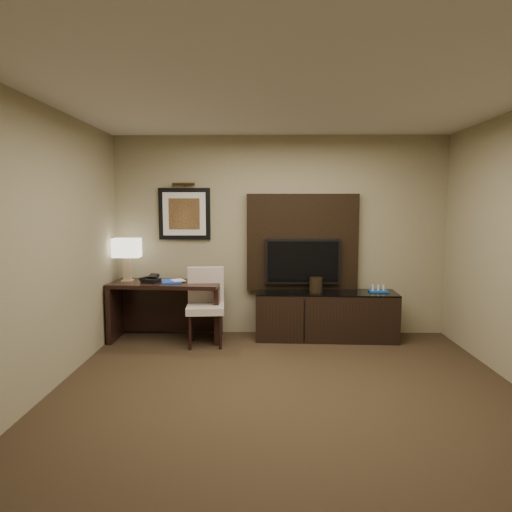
{
  "coord_description": "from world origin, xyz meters",
  "views": [
    {
      "loc": [
        -0.23,
        -3.72,
        1.76
      ],
      "look_at": [
        -0.32,
        1.8,
        1.15
      ],
      "focal_mm": 32.0,
      "sensor_mm": 36.0,
      "label": 1
    }
  ],
  "objects_px": {
    "water_bottle": "(201,274)",
    "tv": "(303,261)",
    "desk_chair": "(205,308)",
    "credenza": "(326,315)",
    "desk": "(167,311)",
    "minibar_tray": "(378,289)",
    "desk_phone": "(151,279)",
    "ice_bucket": "(316,285)",
    "table_lamp": "(127,262)"
  },
  "relations": [
    {
      "from": "desk_phone",
      "to": "water_bottle",
      "type": "bearing_deg",
      "value": 28.55
    },
    {
      "from": "table_lamp",
      "to": "desk_phone",
      "type": "height_order",
      "value": "table_lamp"
    },
    {
      "from": "desk_phone",
      "to": "desk",
      "type": "bearing_deg",
      "value": 28.4
    },
    {
      "from": "desk_phone",
      "to": "tv",
      "type": "bearing_deg",
      "value": 24.5
    },
    {
      "from": "desk",
      "to": "desk_phone",
      "type": "relative_size",
      "value": 7.19
    },
    {
      "from": "credenza",
      "to": "water_bottle",
      "type": "height_order",
      "value": "water_bottle"
    },
    {
      "from": "desk_chair",
      "to": "desk_phone",
      "type": "relative_size",
      "value": 4.86
    },
    {
      "from": "desk",
      "to": "desk_chair",
      "type": "xyz_separation_m",
      "value": [
        0.55,
        -0.26,
        0.1
      ]
    },
    {
      "from": "minibar_tray",
      "to": "table_lamp",
      "type": "bearing_deg",
      "value": -179.95
    },
    {
      "from": "credenza",
      "to": "desk_chair",
      "type": "height_order",
      "value": "desk_chair"
    },
    {
      "from": "credenza",
      "to": "desk_phone",
      "type": "height_order",
      "value": "desk_phone"
    },
    {
      "from": "desk",
      "to": "credenza",
      "type": "bearing_deg",
      "value": 5.51
    },
    {
      "from": "table_lamp",
      "to": "water_bottle",
      "type": "height_order",
      "value": "table_lamp"
    },
    {
      "from": "credenza",
      "to": "ice_bucket",
      "type": "height_order",
      "value": "ice_bucket"
    },
    {
      "from": "credenza",
      "to": "tv",
      "type": "height_order",
      "value": "tv"
    },
    {
      "from": "desk_chair",
      "to": "desk",
      "type": "bearing_deg",
      "value": 149.93
    },
    {
      "from": "desk_phone",
      "to": "minibar_tray",
      "type": "distance_m",
      "value": 2.99
    },
    {
      "from": "desk_chair",
      "to": "water_bottle",
      "type": "distance_m",
      "value": 0.51
    },
    {
      "from": "ice_bucket",
      "to": "minibar_tray",
      "type": "xyz_separation_m",
      "value": [
        0.82,
        0.03,
        -0.05
      ]
    },
    {
      "from": "desk_chair",
      "to": "ice_bucket",
      "type": "distance_m",
      "value": 1.47
    },
    {
      "from": "credenza",
      "to": "water_bottle",
      "type": "xyz_separation_m",
      "value": [
        -1.65,
        0.03,
        0.54
      ]
    },
    {
      "from": "desk_chair",
      "to": "table_lamp",
      "type": "distance_m",
      "value": 1.24
    },
    {
      "from": "desk",
      "to": "tv",
      "type": "distance_m",
      "value": 1.92
    },
    {
      "from": "desk",
      "to": "desk_chair",
      "type": "distance_m",
      "value": 0.61
    },
    {
      "from": "table_lamp",
      "to": "minibar_tray",
      "type": "height_order",
      "value": "table_lamp"
    },
    {
      "from": "desk",
      "to": "ice_bucket",
      "type": "relative_size",
      "value": 7.31
    },
    {
      "from": "minibar_tray",
      "to": "ice_bucket",
      "type": "bearing_deg",
      "value": -178.06
    },
    {
      "from": "tv",
      "to": "desk_phone",
      "type": "relative_size",
      "value": 5.03
    },
    {
      "from": "tv",
      "to": "water_bottle",
      "type": "relative_size",
      "value": 5.61
    },
    {
      "from": "table_lamp",
      "to": "minibar_tray",
      "type": "relative_size",
      "value": 2.17
    },
    {
      "from": "desk_chair",
      "to": "ice_bucket",
      "type": "relative_size",
      "value": 4.95
    },
    {
      "from": "desk_phone",
      "to": "minibar_tray",
      "type": "bearing_deg",
      "value": 19.91
    },
    {
      "from": "desk_chair",
      "to": "water_bottle",
      "type": "height_order",
      "value": "desk_chair"
    },
    {
      "from": "credenza",
      "to": "ice_bucket",
      "type": "distance_m",
      "value": 0.44
    },
    {
      "from": "tv",
      "to": "ice_bucket",
      "type": "bearing_deg",
      "value": -43.84
    },
    {
      "from": "credenza",
      "to": "minibar_tray",
      "type": "height_order",
      "value": "minibar_tray"
    },
    {
      "from": "ice_bucket",
      "to": "water_bottle",
      "type": "bearing_deg",
      "value": 178.09
    },
    {
      "from": "desk_phone",
      "to": "ice_bucket",
      "type": "xyz_separation_m",
      "value": [
        2.16,
        0.07,
        -0.09
      ]
    },
    {
      "from": "tv",
      "to": "desk_phone",
      "type": "distance_m",
      "value": 2.02
    },
    {
      "from": "desk",
      "to": "table_lamp",
      "type": "bearing_deg",
      "value": 177.8
    },
    {
      "from": "credenza",
      "to": "desk",
      "type": "bearing_deg",
      "value": -176.35
    },
    {
      "from": "ice_bucket",
      "to": "tv",
      "type": "bearing_deg",
      "value": 136.16
    },
    {
      "from": "desk_phone",
      "to": "ice_bucket",
      "type": "relative_size",
      "value": 1.02
    },
    {
      "from": "desk_phone",
      "to": "desk_chair",
      "type": "bearing_deg",
      "value": 1.4
    },
    {
      "from": "water_bottle",
      "to": "minibar_tray",
      "type": "xyz_separation_m",
      "value": [
        2.34,
        -0.02,
        -0.18
      ]
    },
    {
      "from": "ice_bucket",
      "to": "minibar_tray",
      "type": "relative_size",
      "value": 0.82
    },
    {
      "from": "table_lamp",
      "to": "water_bottle",
      "type": "relative_size",
      "value": 2.89
    },
    {
      "from": "water_bottle",
      "to": "tv",
      "type": "bearing_deg",
      "value": 4.49
    },
    {
      "from": "desk_chair",
      "to": "minibar_tray",
      "type": "relative_size",
      "value": 4.06
    },
    {
      "from": "desk",
      "to": "desk_chair",
      "type": "bearing_deg",
      "value": -21.04
    }
  ]
}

